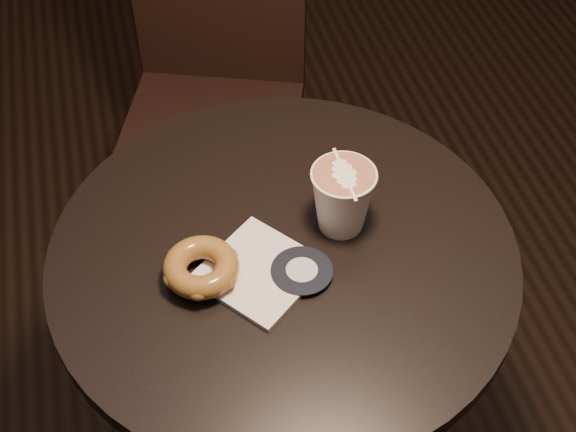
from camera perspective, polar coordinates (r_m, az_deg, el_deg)
The scene contains 5 objects.
cafe_table at distance 1.35m, azimuth -0.31°, elevation -7.75°, with size 0.70×0.70×0.75m.
chair at distance 1.85m, azimuth -5.19°, elevation 10.71°, with size 0.50×0.50×0.99m.
pastry_bag at distance 1.16m, azimuth -2.04°, elevation -3.95°, with size 0.15×0.15×0.01m, color silver.
doughnut at distance 1.14m, azimuth -6.20°, elevation -3.64°, with size 0.11×0.11×0.04m, color brown.
latte_cup at distance 1.18m, azimuth 3.88°, elevation 1.18°, with size 0.10×0.10×0.11m, color white, non-canonical shape.
Camera 1 is at (-0.18, -0.74, 1.66)m, focal length 50.00 mm.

